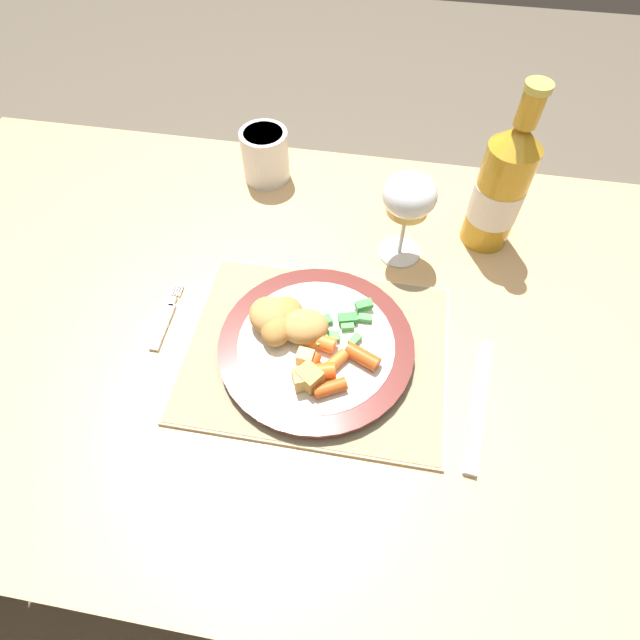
% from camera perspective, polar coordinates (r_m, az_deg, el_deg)
% --- Properties ---
extents(ground_plane, '(6.00, 6.00, 0.00)m').
position_cam_1_polar(ground_plane, '(1.43, -0.25, -17.62)').
color(ground_plane, brown).
extents(dining_table, '(1.51, 0.83, 0.74)m').
position_cam_1_polar(dining_table, '(0.83, -0.41, -3.79)').
color(dining_table, tan).
rests_on(dining_table, ground).
extents(placemat, '(0.37, 0.29, 0.01)m').
position_cam_1_polar(placemat, '(0.72, -0.40, -3.59)').
color(placemat, '#CCB789').
rests_on(placemat, dining_table).
extents(dinner_plate, '(0.28, 0.28, 0.02)m').
position_cam_1_polar(dinner_plate, '(0.71, -0.43, -2.98)').
color(dinner_plate, silver).
rests_on(dinner_plate, placemat).
extents(breaded_croquettes, '(0.13, 0.09, 0.04)m').
position_cam_1_polar(breaded_croquettes, '(0.70, -4.05, -0.10)').
color(breaded_croquettes, tan).
rests_on(breaded_croquettes, dinner_plate).
extents(green_beans_pile, '(0.09, 0.10, 0.02)m').
position_cam_1_polar(green_beans_pile, '(0.71, 2.64, -0.47)').
color(green_beans_pile, '#4CA84C').
rests_on(green_beans_pile, dinner_plate).
extents(glazed_carrots, '(0.11, 0.10, 0.02)m').
position_cam_1_polar(glazed_carrots, '(0.67, 1.18, -4.99)').
color(glazed_carrots, '#CC5119').
rests_on(glazed_carrots, dinner_plate).
extents(fork, '(0.02, 0.12, 0.01)m').
position_cam_1_polar(fork, '(0.79, -17.29, -0.14)').
color(fork, silver).
rests_on(fork, dining_table).
extents(table_knife, '(0.04, 0.20, 0.01)m').
position_cam_1_polar(table_knife, '(0.71, 17.50, -10.42)').
color(table_knife, silver).
rests_on(table_knife, dining_table).
extents(wine_glass, '(0.08, 0.08, 0.16)m').
position_cam_1_polar(wine_glass, '(0.77, 10.14, 13.45)').
color(wine_glass, silver).
rests_on(wine_glass, dining_table).
extents(bottle, '(0.08, 0.08, 0.28)m').
position_cam_1_polar(bottle, '(0.85, 19.95, 13.99)').
color(bottle, gold).
rests_on(bottle, dining_table).
extents(roast_potatoes, '(0.05, 0.06, 0.03)m').
position_cam_1_polar(roast_potatoes, '(0.66, -1.67, -6.26)').
color(roast_potatoes, '#E5BC66').
rests_on(roast_potatoes, dinner_plate).
extents(drinking_cup, '(0.09, 0.09, 0.09)m').
position_cam_1_polar(drinking_cup, '(0.96, -6.28, 18.29)').
color(drinking_cup, white).
rests_on(drinking_cup, dining_table).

